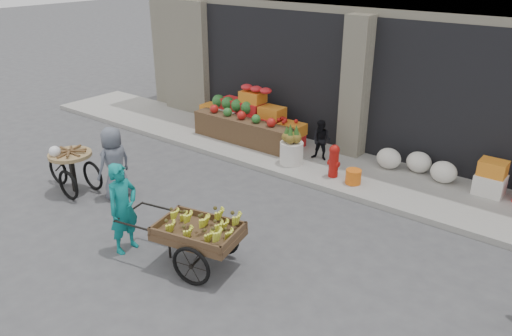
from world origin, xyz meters
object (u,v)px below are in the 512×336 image
Objects in this scene: orange_bucket at (353,177)px; banana_cart at (196,229)px; pineapple_bin at (291,153)px; vendor_grey at (114,163)px; seated_person at (321,140)px; vendor_woman at (123,208)px; fire_hydrant at (334,160)px; tricycle_cart at (71,165)px.

banana_cart is at bearing -98.69° from orange_bucket.
vendor_grey is at bearing -119.93° from pineapple_bin.
vendor_woman is at bearing -107.32° from seated_person.
banana_cart reaches higher than orange_bucket.
banana_cart is 1.56× the size of vendor_grey.
fire_hydrant is 4.01m from banana_cart.
vendor_grey is at bearing 153.63° from banana_cart.
vendor_woman reaches higher than pineapple_bin.
orange_bucket is at bearing 133.26° from vendor_grey.
pineapple_bin is 3.84m from vendor_grey.
vendor_woman is at bearing -175.84° from banana_cart.
tricycle_cart is (-3.82, 0.38, -0.09)m from banana_cart.
orange_bucket is at bearing -3.58° from pineapple_bin.
seated_person reaches higher than orange_bucket.
vendor_woman is (-1.24, -0.36, 0.11)m from banana_cart.
orange_bucket is (0.50, -0.05, -0.23)m from fire_hydrant.
fire_hydrant is 4.57m from vendor_woman.
pineapple_bin is 0.23× the size of banana_cart.
tricycle_cart is 0.97× the size of vendor_grey.
seated_person is at bearing 137.12° from fire_hydrant.
vendor_grey reaches higher than orange_bucket.
orange_bucket is 5.70m from tricycle_cart.
orange_bucket is 4.02m from banana_cart.
banana_cart is at bearing -5.44° from tricycle_cart.
vendor_woman is at bearing -113.14° from orange_bucket.
pineapple_bin is 1.62× the size of orange_bucket.
tricycle_cart is 1.00m from vendor_grey.
orange_bucket is at bearing 39.11° from tricycle_cart.
seated_person is at bearing 149.74° from orange_bucket.
vendor_grey is (-3.01, -3.26, 0.23)m from fire_hydrant.
banana_cart is (-0.60, -3.95, 0.38)m from orange_bucket.
banana_cart is at bearing 76.48° from vendor_grey.
fire_hydrant is 0.96m from seated_person.
vendor_grey is at bearing -137.50° from orange_bucket.
banana_cart is (1.00, -4.05, 0.28)m from pineapple_bin.
banana_cart reaches higher than pineapple_bin.
vendor_woman is 1.04× the size of vendor_grey.
pineapple_bin is at bearing 91.71° from banana_cart.
vendor_grey is (-1.91, -3.31, 0.36)m from pineapple_bin.
seated_person is 4.55m from vendor_grey.
vendor_woman is 2.00m from vendor_grey.
tricycle_cart is at bearing -67.74° from vendor_grey.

